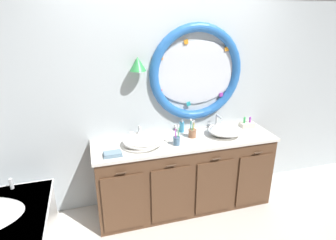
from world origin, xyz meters
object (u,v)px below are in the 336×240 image
Objects in this scene: sink_basin_right at (225,130)px; soap_dispenser at (182,127)px; folded_hand_towel at (113,154)px; sink_basin_left at (143,140)px; toothbrush_holder_left at (177,140)px; toothbrush_holder_right at (192,133)px; toiletry_basket at (247,124)px.

soap_dispenser reaches higher than sink_basin_right.
sink_basin_left is at bearing 22.90° from folded_hand_towel.
folded_hand_towel is (-0.66, -0.06, -0.04)m from toothbrush_holder_left.
toiletry_basket is at bearing 6.78° from toothbrush_holder_right.
sink_basin_right is 2.49× the size of soap_dispenser.
soap_dispenser is 0.80m from toiletry_basket.
sink_basin_right is 0.38m from toiletry_basket.
toothbrush_holder_right reaches higher than soap_dispenser.
toothbrush_holder_left is 0.98m from toiletry_basket.
toiletry_basket reaches higher than sink_basin_left.
sink_basin_left is 1.10× the size of sink_basin_right.
toothbrush_holder_left is at bearing -148.92° from toothbrush_holder_right.
soap_dispenser is (0.49, 0.22, 0.01)m from sink_basin_left.
toiletry_basket is at bearing -5.72° from soap_dispenser.
sink_basin_left is 0.56m from toothbrush_holder_right.
folded_hand_towel is at bearing -170.17° from toiletry_basket.
folded_hand_towel is 1.08× the size of toiletry_basket.
soap_dispenser is 0.93× the size of toiletry_basket.
toothbrush_holder_left is 1.35× the size of toiletry_basket.
sink_basin_right is 1.72× the size of toothbrush_holder_left.
sink_basin_left is at bearing 180.00° from sink_basin_right.
toothbrush_holder_left is 1.45× the size of soap_dispenser.
soap_dispenser is (0.16, 0.30, 0.01)m from toothbrush_holder_left.
sink_basin_left is 0.36m from folded_hand_towel.
toothbrush_holder_right is at bearing 171.81° from sink_basin_right.
toiletry_basket is at bearing 6.22° from sink_basin_left.
toothbrush_holder_right is at bearing 31.08° from toothbrush_holder_left.
soap_dispenser is (-0.44, 0.22, 0.01)m from sink_basin_right.
toothbrush_holder_left reaches higher than toiletry_basket.
sink_basin_right is at bearing -0.00° from sink_basin_left.
toiletry_basket is (1.28, 0.14, -0.02)m from sink_basin_left.
folded_hand_towel is 1.64m from toiletry_basket.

